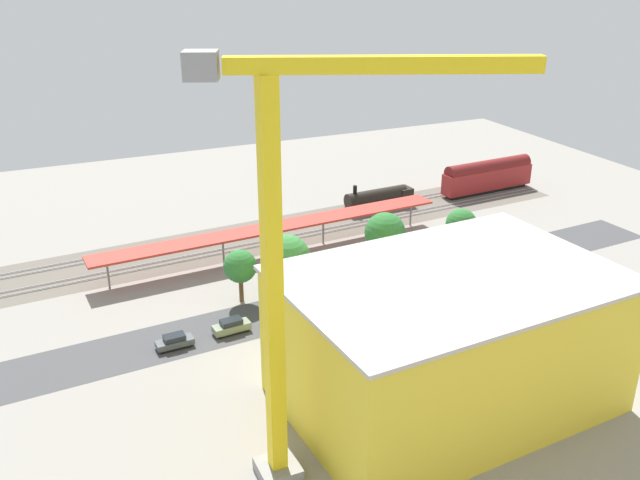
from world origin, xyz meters
TOP-DOWN VIEW (x-y plane):
  - ground_plane at (0.00, 0.00)m, footprint 157.10×157.10m
  - rail_bed at (0.00, -22.40)m, footprint 98.88×20.30m
  - street_asphalt at (0.00, 3.06)m, footprint 98.56×15.13m
  - track_rails at (0.00, -22.40)m, footprint 98.00×13.89m
  - platform_canopy_near at (8.58, -14.39)m, footprint 56.59×7.85m
  - locomotive at (-16.40, -25.48)m, footprint 14.66×3.74m
  - passenger_coach at (-39.78, -25.49)m, footprint 20.05×4.27m
  - parked_car_0 at (-23.57, 6.56)m, footprint 4.77×2.12m
  - parked_car_1 at (-15.25, 6.84)m, footprint 4.52×2.23m
  - parked_car_2 at (-7.63, 5.93)m, footprint 4.15×2.08m
  - parked_car_3 at (-1.03, 6.43)m, footprint 4.45×1.99m
  - parked_car_4 at (6.46, 6.48)m, footprint 4.18×2.06m
  - parked_car_5 at (13.94, 6.30)m, footprint 4.40×2.01m
  - parked_car_6 at (22.06, 6.06)m, footprint 4.74×2.08m
  - parked_car_7 at (29.23, 6.61)m, footprint 4.48×1.94m
  - construction_building at (6.04, 28.20)m, footprint 33.09×23.35m
  - construction_roof_slab at (6.04, 28.20)m, footprint 33.72×23.99m
  - tower_crane at (24.18, 32.42)m, footprint 23.80×11.09m
  - box_truck_0 at (-0.66, 12.91)m, footprint 9.59×2.77m
  - box_truck_1 at (-4.35, 11.40)m, footprint 10.14×2.62m
  - street_tree_0 at (18.33, -1.37)m, footprint 4.45×4.45m
  - street_tree_1 at (-16.37, -1.14)m, footprint 4.68×4.68m
  - street_tree_2 at (-4.04, -2.28)m, footprint 5.18×5.18m
  - street_tree_3 at (-3.67, -1.84)m, footprint 5.95×5.95m
  - street_tree_4 at (11.77, -1.18)m, footprint 6.37×6.37m
  - traffic_light at (-4.30, 7.89)m, footprint 0.50×0.36m

SIDE VIEW (x-z plane):
  - ground_plane at x=0.00m, z-range 0.00..0.00m
  - rail_bed at x=0.00m, z-range 0.00..0.01m
  - street_asphalt at x=0.00m, z-range 0.00..0.01m
  - track_rails at x=0.00m, z-range 0.12..0.24m
  - parked_car_7 at x=29.23m, z-range -0.10..1.56m
  - parked_car_5 at x=13.94m, z-range -0.10..1.57m
  - parked_car_3 at x=-1.03m, z-range -0.09..1.58m
  - parked_car_4 at x=6.46m, z-range -0.09..1.62m
  - parked_car_2 at x=-7.63m, z-range -0.09..1.63m
  - parked_car_1 at x=-15.25m, z-range -0.09..1.64m
  - parked_car_0 at x=-23.57m, z-range -0.10..1.68m
  - parked_car_6 at x=22.06m, z-range -0.10..1.72m
  - box_truck_1 at x=-4.35m, z-range -0.01..3.09m
  - box_truck_0 at x=-0.66m, z-range -0.04..3.45m
  - locomotive at x=-16.40m, z-range -0.76..4.46m
  - passenger_coach at x=-39.78m, z-range 0.17..6.52m
  - traffic_light at x=-4.30m, z-range 1.05..7.27m
  - platform_canopy_near at x=8.58m, z-range 2.05..6.59m
  - street_tree_0 at x=18.33m, z-range 1.41..8.79m
  - street_tree_4 at x=11.77m, z-range 1.01..9.43m
  - street_tree_1 at x=-16.37m, z-range 1.60..9.57m
  - street_tree_2 at x=-4.04m, z-range 1.54..9.85m
  - street_tree_3 at x=-3.67m, z-range 1.52..10.54m
  - construction_building at x=6.04m, z-range 0.00..14.05m
  - construction_roof_slab at x=6.04m, z-range 14.05..14.45m
  - tower_crane at x=24.18m, z-range 3.14..40.14m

